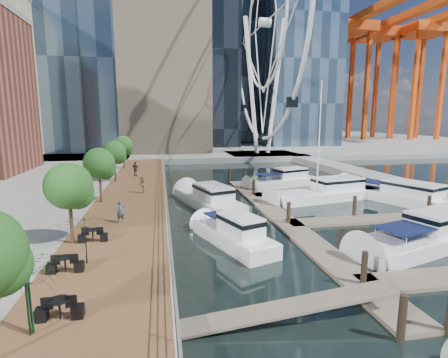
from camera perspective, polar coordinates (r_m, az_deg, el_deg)
ground at (r=19.08m, az=10.46°, el=-15.01°), size 520.00×520.00×0.00m
boardwalk at (r=32.12m, az=-14.82°, el=-3.92°), size 6.00×60.00×1.00m
seawall at (r=32.01m, az=-9.46°, el=-3.77°), size 0.25×60.00×1.00m
land_far at (r=118.53m, az=-7.29°, el=6.18°), size 200.00×114.00×1.00m
breakwater at (r=45.33m, az=25.39°, el=-0.58°), size 4.00×60.00×1.00m
pier at (r=71.49m, az=6.27°, el=3.81°), size 14.00×12.00×1.00m
railing at (r=31.79m, az=-9.69°, el=-1.98°), size 0.10×60.00×1.05m
floating_docks at (r=30.70m, az=17.88°, el=-4.72°), size 16.00×34.00×2.60m
ferris_wheel at (r=73.33m, az=6.68°, el=23.97°), size 5.80×45.60×47.80m
port_cranes at (r=134.61m, az=23.84°, el=14.18°), size 40.00×52.00×38.00m
street_trees at (r=30.77m, az=-19.74°, el=2.41°), size 2.60×42.60×4.60m
cafe_tables at (r=16.11m, az=-24.83°, el=-15.29°), size 2.50×13.70×0.74m
yacht_foreground at (r=25.95m, az=30.23°, el=-9.41°), size 12.28×6.61×2.15m
pedestrian_near at (r=24.65m, az=-16.53°, el=-5.16°), size 0.65×0.55×1.52m
pedestrian_mid at (r=33.81m, az=-13.26°, el=-0.91°), size 0.63×0.80×1.61m
pedestrian_far at (r=43.95m, az=-14.25°, el=1.60°), size 1.10×0.94×1.76m
moored_yachts at (r=33.94m, az=16.11°, el=-4.11°), size 25.30×36.58×11.50m
cafe_seating at (r=14.83m, az=-26.47°, el=-14.00°), size 4.05×9.10×2.68m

